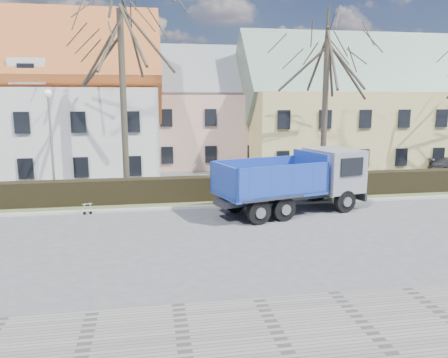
{
  "coord_description": "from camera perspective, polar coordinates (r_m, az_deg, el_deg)",
  "views": [
    {
      "loc": [
        -0.63,
        -17.02,
        5.55
      ],
      "look_at": [
        2.97,
        3.93,
        1.6
      ],
      "focal_mm": 35.0,
      "sensor_mm": 36.0,
      "label": 1
    }
  ],
  "objects": [
    {
      "name": "building_yellow",
      "position": [
        37.89,
        16.47,
        8.14
      ],
      "size": [
        18.8,
        10.8,
        8.5
      ],
      "primitive_type": null,
      "color": "#C9BC6E",
      "rests_on": "ground"
    },
    {
      "name": "tree_2",
      "position": [
        27.65,
        13.08,
        10.15
      ],
      "size": [
        8.0,
        8.0,
        11.0
      ],
      "primitive_type": null,
      "color": "#352E24",
      "rests_on": "ground"
    },
    {
      "name": "dump_truck",
      "position": [
        21.41,
        8.17,
        -0.33
      ],
      "size": [
        8.28,
        4.9,
        3.11
      ],
      "primitive_type": null,
      "rotation": [
        0.0,
        0.0,
        0.28
      ],
      "color": "navy",
      "rests_on": "ground"
    },
    {
      "name": "tree_1",
      "position": [
        25.57,
        -13.1,
        11.99
      ],
      "size": [
        9.2,
        9.2,
        12.65
      ],
      "primitive_type": null,
      "color": "#352E24",
      "rests_on": "ground"
    },
    {
      "name": "building_pink",
      "position": [
        37.34,
        -2.63,
        8.14
      ],
      "size": [
        10.8,
        8.8,
        8.0
      ],
      "primitive_type": null,
      "color": "tan",
      "rests_on": "ground"
    },
    {
      "name": "curb_far",
      "position": [
        22.32,
        -7.84,
        -3.82
      ],
      "size": [
        80.0,
        0.3,
        0.12
      ],
      "primitive_type": "cube",
      "color": "#A8A39D",
      "rests_on": "ground"
    },
    {
      "name": "streetlight",
      "position": [
        24.68,
        -21.57,
        3.93
      ],
      "size": [
        0.47,
        0.47,
        6.06
      ],
      "primitive_type": null,
      "color": "gray",
      "rests_on": "ground"
    },
    {
      "name": "ground",
      "position": [
        17.92,
        -7.31,
        -7.61
      ],
      "size": [
        120.0,
        120.0,
        0.0
      ],
      "primitive_type": "plane",
      "color": "#4C4C4F"
    },
    {
      "name": "grass_strip",
      "position": [
        23.87,
        -7.97,
        -2.9
      ],
      "size": [
        80.0,
        3.0,
        0.1
      ],
      "primitive_type": "cube",
      "color": "#48552F",
      "rests_on": "ground"
    },
    {
      "name": "hedge",
      "position": [
        23.55,
        -7.99,
        -1.59
      ],
      "size": [
        60.0,
        0.9,
        1.3
      ],
      "primitive_type": "cube",
      "color": "black",
      "rests_on": "ground"
    },
    {
      "name": "cart_frame",
      "position": [
        22.1,
        -17.92,
        -3.72
      ],
      "size": [
        0.74,
        0.53,
        0.62
      ],
      "primitive_type": null,
      "rotation": [
        0.0,
        0.0,
        0.23
      ],
      "color": "silver",
      "rests_on": "ground"
    }
  ]
}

